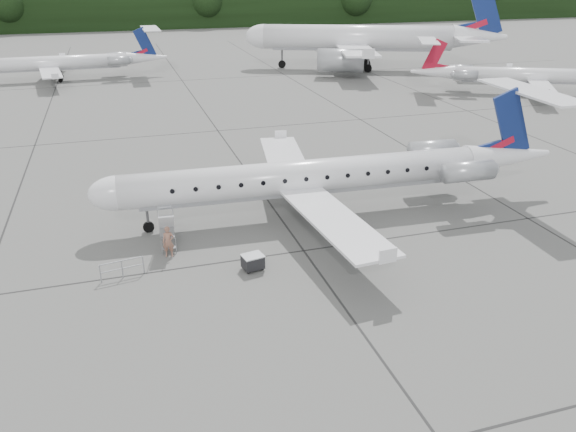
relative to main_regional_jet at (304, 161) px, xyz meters
name	(u,v)px	position (x,y,z in m)	size (l,w,h in m)	color
ground	(387,262)	(2.43, -7.27, -3.75)	(320.00, 320.00, 0.00)	slate
treeline	(160,13)	(2.43, 122.73, 0.25)	(260.00, 4.00, 8.00)	black
main_regional_jet	(304,161)	(0.00, 0.00, 0.00)	(29.29, 21.09, 7.51)	white
airstair	(167,228)	(-8.91, -1.81, -2.58)	(0.85, 2.24, 2.35)	white
passenger	(168,242)	(-8.97, -3.08, -2.86)	(0.65, 0.43, 1.79)	#8E5F4D
safety_railing	(122,269)	(-11.56, -4.81, -3.25)	(2.20, 0.08, 1.00)	#96999F
baggage_cart	(253,262)	(-4.86, -5.95, -3.30)	(1.06, 0.86, 0.92)	black
bg_narrowbody	(357,25)	(25.87, 51.55, 2.87)	(36.91, 26.58, 13.25)	white
bg_regional_left	(50,56)	(-18.90, 54.86, -0.33)	(26.14, 18.82, 6.86)	white
bg_regional_right	(535,68)	(39.59, 27.53, -0.50)	(24.85, 17.89, 6.52)	white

